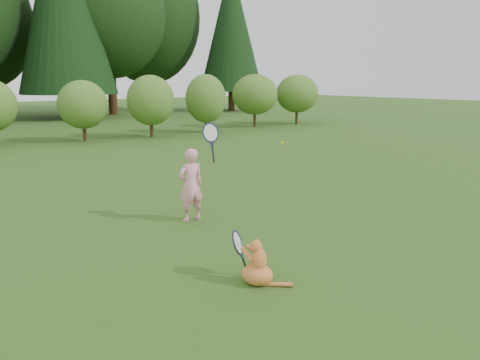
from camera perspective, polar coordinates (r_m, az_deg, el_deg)
ground at (r=7.48m, az=2.53°, el=-6.48°), size 100.00×100.00×0.00m
shrub_row at (r=19.00m, az=-23.78°, el=8.18°), size 28.00×3.00×2.80m
child at (r=8.00m, az=-5.93°, el=-0.40°), size 0.71×0.45×1.87m
cat at (r=5.63m, az=2.04°, el=-9.78°), size 0.53×0.85×0.75m
tennis_ball at (r=8.95m, az=5.12°, el=4.50°), size 0.06×0.06×0.06m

